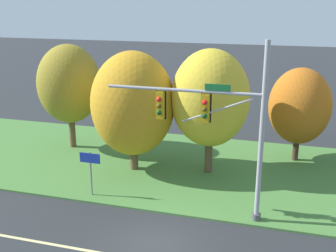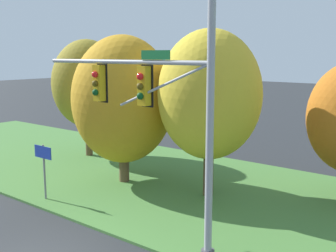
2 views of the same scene
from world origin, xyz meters
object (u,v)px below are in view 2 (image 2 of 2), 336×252
traffic_signal_mast (159,104)px  route_sign_post (44,162)px  tree_behind_signpost (210,95)px  tree_nearest_road (87,84)px  tree_left_of_mast (123,100)px

traffic_signal_mast → route_sign_post: size_ratio=3.48×
traffic_signal_mast → route_sign_post: traffic_signal_mast is taller
traffic_signal_mast → tree_behind_signpost: bearing=105.3°
traffic_signal_mast → tree_nearest_road: size_ratio=1.17×
route_sign_post → tree_left_of_mast: size_ratio=0.34×
route_sign_post → tree_nearest_road: tree_nearest_road is taller
traffic_signal_mast → tree_nearest_road: traffic_signal_mast is taller
tree_nearest_road → tree_left_of_mast: tree_left_of_mast is taller
tree_behind_signpost → tree_left_of_mast: bearing=-169.5°
traffic_signal_mast → tree_left_of_mast: traffic_signal_mast is taller
tree_nearest_road → tree_left_of_mast: size_ratio=1.00×
tree_left_of_mast → route_sign_post: bearing=-102.1°
traffic_signal_mast → tree_nearest_road: bearing=149.1°
route_sign_post → tree_behind_signpost: tree_behind_signpost is taller
route_sign_post → tree_behind_signpost: bearing=42.5°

